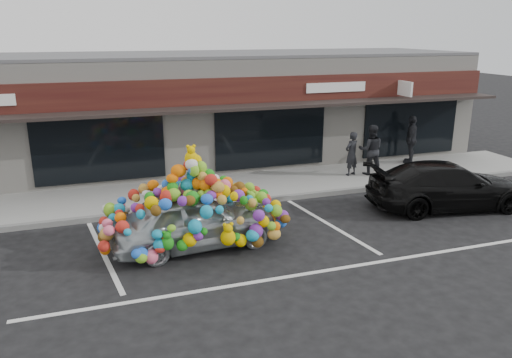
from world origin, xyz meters
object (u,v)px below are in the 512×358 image
object	(u,v)px
pedestrian_a	(351,154)
pedestrian_b	(371,150)
pedestrian_c	(411,139)
toy_car	(194,214)
black_sedan	(448,186)

from	to	relation	value
pedestrian_a	pedestrian_b	size ratio (longest dim) A/B	0.87
pedestrian_a	pedestrian_c	bearing A→B (deg)	174.42
toy_car	pedestrian_a	world-z (taller)	toy_car
pedestrian_a	pedestrian_b	distance (m)	0.72
black_sedan	pedestrian_b	xyz separation A→B (m)	(-0.54, 3.51, 0.36)
pedestrian_b	pedestrian_c	world-z (taller)	pedestrian_c
pedestrian_a	black_sedan	bearing A→B (deg)	87.96
pedestrian_c	toy_car	bearing A→B (deg)	-18.81
black_sedan	pedestrian_b	world-z (taller)	pedestrian_b
pedestrian_b	toy_car	bearing A→B (deg)	48.36
pedestrian_b	black_sedan	bearing A→B (deg)	118.80
toy_car	pedestrian_c	world-z (taller)	toy_car
pedestrian_a	pedestrian_b	world-z (taller)	pedestrian_b
black_sedan	pedestrian_c	world-z (taller)	pedestrian_c
black_sedan	pedestrian_b	bearing A→B (deg)	17.76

